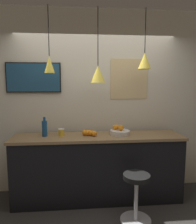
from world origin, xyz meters
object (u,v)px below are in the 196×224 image
object	(u,v)px
bar_stool	(136,191)
fruit_bowl	(120,131)
mounted_tv	(34,78)
spread_jar	(61,132)
juice_bottle	(45,128)

from	to	relation	value
bar_stool	fruit_bowl	xyz separation A→B (m)	(-0.10, 0.62, 0.63)
mounted_tv	spread_jar	bearing A→B (deg)	-36.61
fruit_bowl	spread_jar	world-z (taller)	fruit_bowl
bar_stool	fruit_bowl	size ratio (longest dim) A/B	2.08
bar_stool	mounted_tv	world-z (taller)	mounted_tv
fruit_bowl	juice_bottle	world-z (taller)	juice_bottle
bar_stool	mounted_tv	size ratio (longest dim) A/B	0.75
spread_jar	mounted_tv	distance (m)	0.96
spread_jar	mounted_tv	world-z (taller)	mounted_tv
bar_stool	fruit_bowl	bearing A→B (deg)	99.20
bar_stool	juice_bottle	bearing A→B (deg)	152.88
fruit_bowl	spread_jar	distance (m)	0.86
fruit_bowl	mounted_tv	distance (m)	1.55
bar_stool	mounted_tv	distance (m)	2.20
fruit_bowl	juice_bottle	distance (m)	1.10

